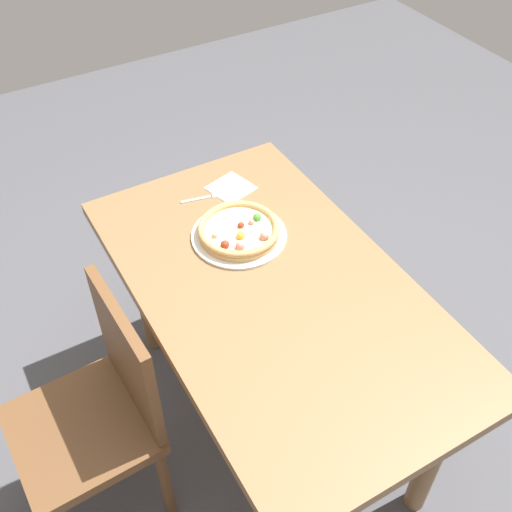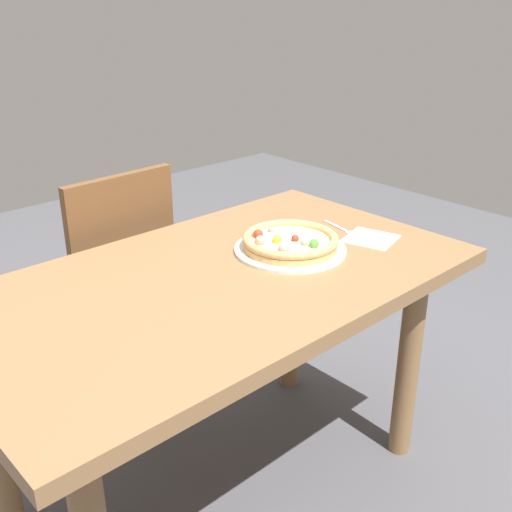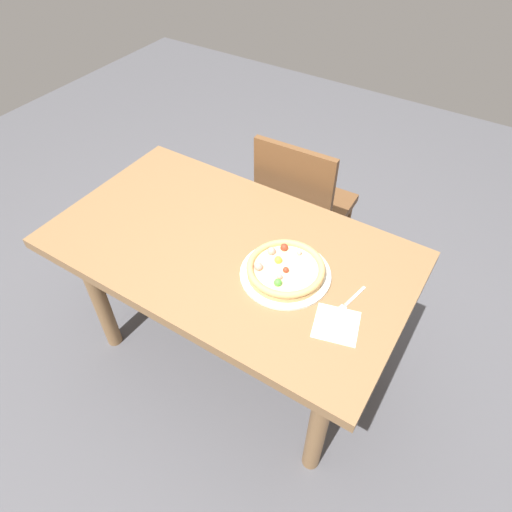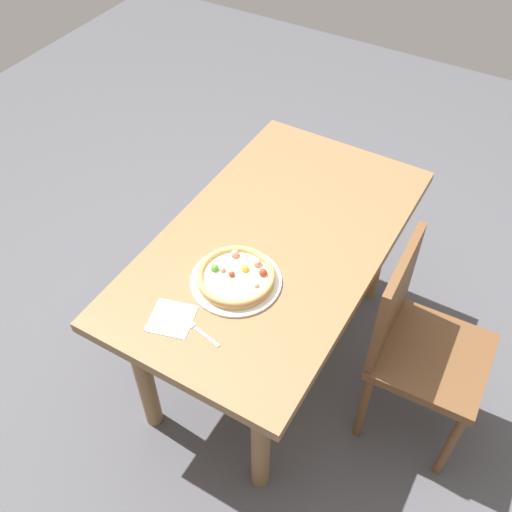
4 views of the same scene
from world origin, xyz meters
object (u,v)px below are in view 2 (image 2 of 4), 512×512
object	(u,v)px
chair_near	(109,281)
pizza	(290,241)
plate	(290,250)
napkin	(371,239)
fork	(344,230)
dining_table	(220,311)

from	to	relation	value
chair_near	pizza	bearing A→B (deg)	-70.39
plate	napkin	world-z (taller)	plate
chair_near	pizza	distance (m)	0.72
chair_near	napkin	distance (m)	0.90
chair_near	pizza	size ratio (longest dim) A/B	3.28
pizza	fork	distance (m)	0.24
chair_near	dining_table	bearing A→B (deg)	-92.52
pizza	fork	xyz separation A→B (m)	(-0.24, 0.00, -0.03)
dining_table	napkin	distance (m)	0.52
plate	napkin	xyz separation A→B (m)	(-0.24, 0.10, -0.00)
napkin	fork	bearing A→B (deg)	-86.96
dining_table	plate	distance (m)	0.28
pizza	napkin	bearing A→B (deg)	157.88
pizza	napkin	world-z (taller)	pizza
dining_table	chair_near	xyz separation A→B (m)	(-0.00, -0.60, -0.13)
dining_table	pizza	size ratio (longest dim) A/B	4.98
dining_table	chair_near	distance (m)	0.62
plate	pizza	distance (m)	0.03
napkin	plate	bearing A→B (deg)	-22.26
pizza	fork	world-z (taller)	pizza
dining_table	napkin	world-z (taller)	napkin
fork	pizza	bearing A→B (deg)	-78.46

